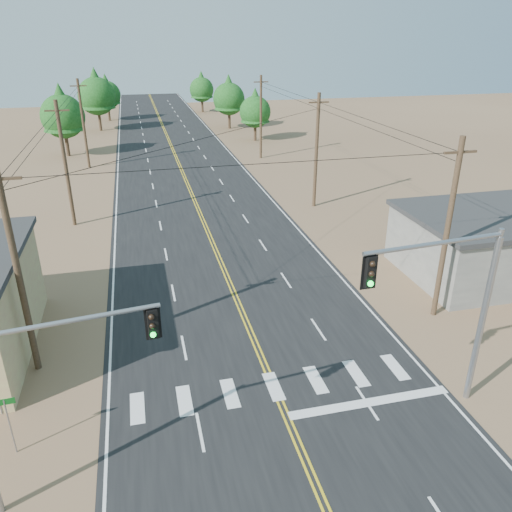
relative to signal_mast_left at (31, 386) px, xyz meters
name	(u,v)px	position (x,y,z in m)	size (l,w,h in m)	color
road	(204,222)	(8.83, 25.79, -4.65)	(15.00, 200.00, 0.02)	black
utility_pole_left_near	(18,271)	(-1.67, 7.79, 0.46)	(1.80, 0.30, 10.00)	#4C3826
utility_pole_left_mid	(65,164)	(-1.67, 27.79, 0.46)	(1.80, 0.30, 10.00)	#4C3826
utility_pole_left_far	(83,123)	(-1.67, 47.79, 0.46)	(1.80, 0.30, 10.00)	#4C3826
utility_pole_right_near	(447,230)	(19.33, 7.79, 0.46)	(1.80, 0.30, 10.00)	#4C3826
utility_pole_right_mid	(316,150)	(19.33, 27.79, 0.46)	(1.80, 0.30, 10.00)	#4C3826
utility_pole_right_far	(261,117)	(19.33, 47.79, 0.46)	(1.80, 0.30, 10.00)	#4C3826
signal_mast_left	(31,386)	(0.00, 0.00, 0.00)	(5.90, 0.97, 6.86)	gray
signal_mast_right	(454,297)	(15.15, 1.00, 0.62)	(5.96, 0.92, 7.87)	gray
street_sign	(8,417)	(-1.69, 2.42, -2.98)	(0.75, 0.08, 2.51)	gray
tree_left_near	(62,112)	(-4.65, 54.84, 0.88)	(5.43, 5.43, 9.06)	#3F2D1E
tree_left_mid	(96,92)	(-1.31, 72.95, 1.35)	(5.89, 5.89, 9.82)	#3F2D1E
tree_left_far	(106,92)	(-0.17, 83.36, 0.30)	(4.87, 4.87, 8.12)	#3F2D1E
tree_right_near	(255,109)	(21.28, 58.90, -0.07)	(4.51, 4.51, 7.52)	#3F2D1E
tree_right_mid	(229,96)	(19.55, 70.06, 0.60)	(5.16, 5.16, 8.61)	#3F2D1E
tree_right_far	(202,87)	(17.83, 89.92, 0.16)	(4.73, 4.73, 7.89)	#3F2D1E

